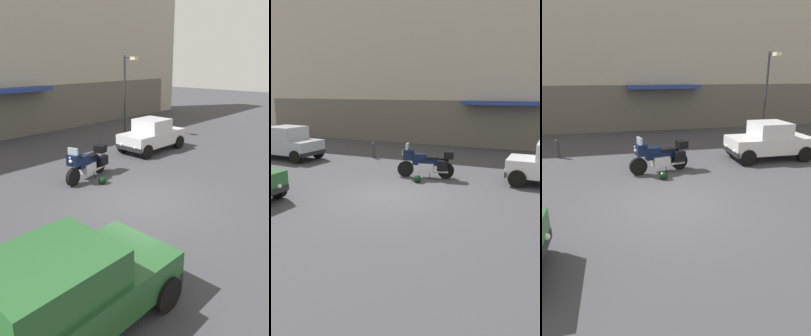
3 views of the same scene
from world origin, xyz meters
The scene contains 6 objects.
ground_plane centered at (0.00, 0.00, 0.00)m, with size 80.00×80.00×0.00m, color #38383D.
building_facade_rear centered at (0.00, 12.25, 5.65)m, with size 34.44×3.40×11.40m.
motorcycle centered at (0.18, 2.80, 0.62)m, with size 2.23×1.02×1.36m.
helmet centered at (0.13, 1.96, 0.14)m, with size 0.28×0.28×0.28m, color black.
car_hatchback_near centered at (-7.80, 3.65, 0.81)m, with size 3.95×2.01×1.64m.
bollard_curbside centered at (-3.80, 5.60, 0.43)m, with size 0.16×0.16×0.81m.
Camera 2 is at (4.89, -9.84, 3.42)m, focal length 37.11 mm.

